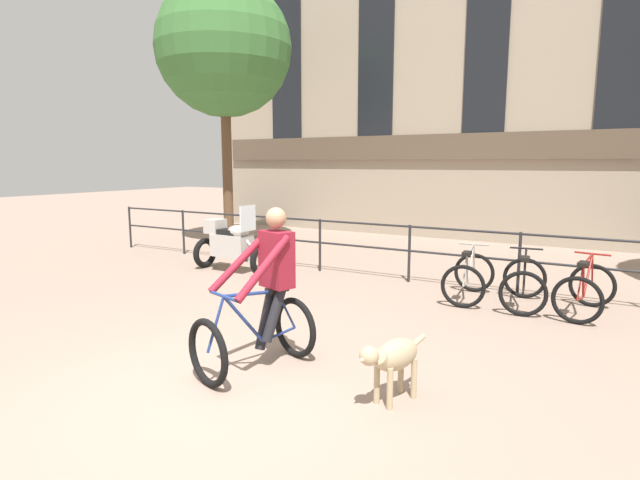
# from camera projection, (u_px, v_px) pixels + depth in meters

# --- Properties ---
(ground_plane) EXTENTS (60.00, 60.00, 0.00)m
(ground_plane) POSITION_uv_depth(u_px,v_px,m) (215.00, 395.00, 4.68)
(ground_plane) COLOR gray
(canal_railing) EXTENTS (15.05, 0.05, 1.05)m
(canal_railing) POSITION_uv_depth(u_px,v_px,m) (410.00, 244.00, 9.02)
(canal_railing) COLOR #232326
(canal_railing) RESTS_ON ground_plane
(building_facade) EXTENTS (18.00, 0.72, 10.35)m
(building_facade) POSITION_uv_depth(u_px,v_px,m) (489.00, 49.00, 13.29)
(building_facade) COLOR gray
(building_facade) RESTS_ON ground_plane
(cyclist_with_bike) EXTENTS (0.99, 1.32, 1.70)m
(cyclist_with_bike) POSITION_uv_depth(u_px,v_px,m) (264.00, 297.00, 5.22)
(cyclist_with_bike) COLOR black
(cyclist_with_bike) RESTS_ON ground_plane
(dog) EXTENTS (0.41, 0.85, 0.61)m
(dog) POSITION_uv_depth(u_px,v_px,m) (392.00, 357.00, 4.48)
(dog) COLOR tan
(dog) RESTS_ON ground_plane
(parked_motorcycle) EXTENTS (1.62, 0.67, 1.35)m
(parked_motorcycle) POSITION_uv_depth(u_px,v_px,m) (231.00, 244.00, 9.91)
(parked_motorcycle) COLOR black
(parked_motorcycle) RESTS_ON ground_plane
(parked_bicycle_near_lamp) EXTENTS (0.74, 1.16, 0.86)m
(parked_bicycle_near_lamp) POSITION_uv_depth(u_px,v_px,m) (469.00, 277.00, 7.90)
(parked_bicycle_near_lamp) COLOR black
(parked_bicycle_near_lamp) RESTS_ON ground_plane
(parked_bicycle_mid_left) EXTENTS (0.79, 1.18, 0.86)m
(parked_bicycle_mid_left) POSITION_uv_depth(u_px,v_px,m) (524.00, 284.00, 7.49)
(parked_bicycle_mid_left) COLOR black
(parked_bicycle_mid_left) RESTS_ON ground_plane
(parked_bicycle_mid_right) EXTENTS (0.81, 1.19, 0.86)m
(parked_bicycle_mid_right) POSITION_uv_depth(u_px,v_px,m) (585.00, 291.00, 7.09)
(parked_bicycle_mid_right) COLOR black
(parked_bicycle_mid_right) RESTS_ON ground_plane
(tree_canalside_left) EXTENTS (3.44, 3.44, 6.76)m
(tree_canalside_left) POSITION_uv_depth(u_px,v_px,m) (224.00, 49.00, 12.64)
(tree_canalside_left) COLOR brown
(tree_canalside_left) RESTS_ON ground_plane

